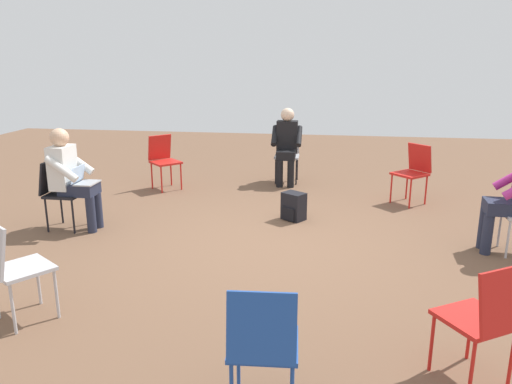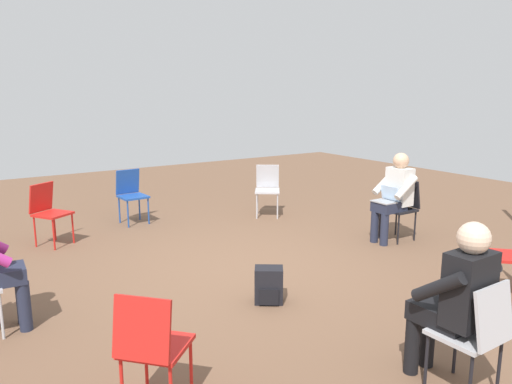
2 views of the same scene
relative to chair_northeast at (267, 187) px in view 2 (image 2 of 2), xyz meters
The scene contains 10 objects.
ground_plane 2.72m from the chair_northeast, 131.47° to the right, with size 16.37×16.37×0.00m, color brown.
chair_northeast is the anchor object (origin of this frame).
chair_north 2.22m from the chair_northeast, 159.13° to the left, with size 0.43×0.46×0.85m.
chair_southwest 5.33m from the chair_northeast, 132.51° to the right, with size 0.59×0.58×0.85m.
chair_east 2.31m from the chair_northeast, 69.08° to the right, with size 0.44×0.40×0.85m.
chair_south 5.25m from the chair_northeast, 108.91° to the right, with size 0.41×0.44×0.85m.
chair_northwest 3.42m from the chair_northeast, behind, with size 0.56×0.58×0.85m.
person_with_laptop 2.26m from the chair_northeast, 73.12° to the right, with size 0.52×0.49×1.24m.
person_in_black 5.10m from the chair_northeast, 109.55° to the right, with size 0.50×0.53×1.24m.
backpack_near_laptop_user 3.53m from the chair_northeast, 124.20° to the right, with size 0.34×0.32×0.36m.
Camera 2 is at (-2.87, -4.75, 2.10)m, focal length 35.00 mm.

